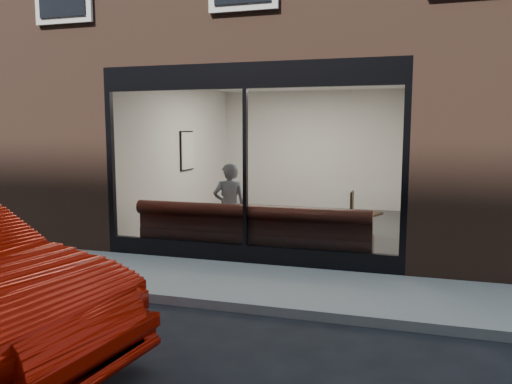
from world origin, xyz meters
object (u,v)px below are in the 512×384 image
(cafe_table_right, at_px, (361,214))
(cafe_chair_left, at_px, (222,225))
(person, at_px, (230,208))
(banquette, at_px, (253,244))
(cafe_table_left, at_px, (227,207))
(cafe_chair_right, at_px, (342,226))

(cafe_table_right, height_order, cafe_chair_left, cafe_table_right)
(person, relative_size, cafe_chair_left, 3.69)
(cafe_chair_left, bearing_deg, banquette, 145.96)
(cafe_table_left, height_order, cafe_table_right, same)
(cafe_table_right, bearing_deg, cafe_chair_right, 109.47)
(cafe_table_left, relative_size, cafe_chair_right, 1.38)
(banquette, distance_m, person, 0.79)
(cafe_table_right, height_order, cafe_chair_right, cafe_table_right)
(banquette, xyz_separation_m, cafe_table_left, (-0.66, 0.55, 0.52))
(cafe_table_right, xyz_separation_m, cafe_chair_left, (-2.82, 0.77, -0.50))
(person, height_order, cafe_chair_right, person)
(cafe_chair_left, relative_size, cafe_chair_right, 1.06)
(cafe_chair_left, bearing_deg, cafe_table_left, 134.98)
(cafe_chair_left, distance_m, cafe_chair_right, 2.41)
(cafe_table_right, relative_size, cafe_chair_right, 1.37)
(person, relative_size, cafe_table_right, 2.87)
(banquette, bearing_deg, cafe_chair_right, 56.41)
(cafe_table_right, bearing_deg, person, -171.41)
(person, bearing_deg, cafe_table_right, 169.16)
(cafe_table_left, distance_m, cafe_chair_right, 2.42)
(cafe_chair_right, bearing_deg, person, 43.21)
(cafe_table_left, bearing_deg, cafe_chair_left, 117.59)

